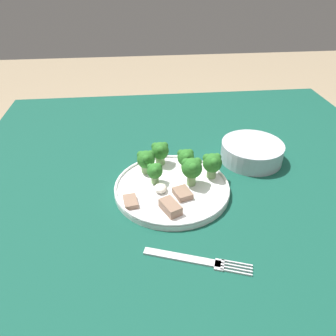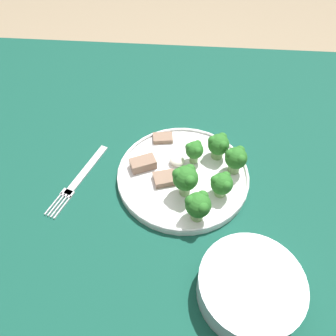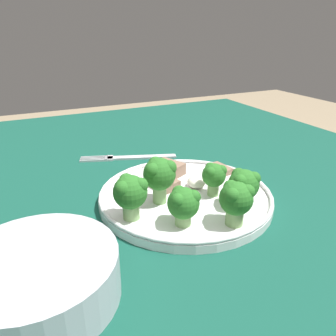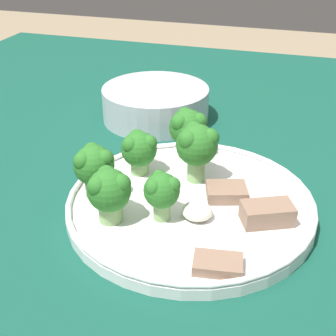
# 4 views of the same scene
# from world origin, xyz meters

# --- Properties ---
(table) EXTENTS (1.23, 1.13, 0.75)m
(table) POSITION_xyz_m (0.00, 0.00, 0.66)
(table) COLOR #114738
(table) RESTS_ON ground_plane
(dinner_plate) EXTENTS (0.26, 0.26, 0.02)m
(dinner_plate) POSITION_xyz_m (-0.01, -0.06, 0.75)
(dinner_plate) COLOR white
(dinner_plate) RESTS_ON table
(fork) EXTENTS (0.08, 0.19, 0.00)m
(fork) POSITION_xyz_m (0.19, -0.04, 0.75)
(fork) COLOR silver
(fork) RESTS_ON table
(cream_bowl) EXTENTS (0.16, 0.16, 0.05)m
(cream_bowl) POSITION_xyz_m (-0.13, 0.16, 0.77)
(cream_bowl) COLOR #B7BCC6
(cream_bowl) RESTS_ON table
(broccoli_floret_near_rim_left) EXTENTS (0.05, 0.05, 0.07)m
(broccoli_floret_near_rim_left) POSITION_xyz_m (-0.02, -0.01, 0.80)
(broccoli_floret_near_rim_left) COLOR #7FA866
(broccoli_floret_near_rim_left) RESTS_ON dinner_plate
(broccoli_floret_center_left) EXTENTS (0.05, 0.04, 0.06)m
(broccoli_floret_center_left) POSITION_xyz_m (-0.04, 0.04, 0.80)
(broccoli_floret_center_left) COLOR #7FA866
(broccoli_floret_center_left) RESTS_ON dinner_plate
(broccoli_floret_back_left) EXTENTS (0.04, 0.04, 0.05)m
(broccoli_floret_back_left) POSITION_xyz_m (-0.03, -0.09, 0.79)
(broccoli_floret_back_left) COLOR #7FA866
(broccoli_floret_back_left) RESTS_ON dinner_plate
(broccoli_floret_front_left) EXTENTS (0.04, 0.04, 0.06)m
(broccoli_floret_front_left) POSITION_xyz_m (-0.08, -0.11, 0.79)
(broccoli_floret_front_left) COLOR #7FA866
(broccoli_floret_front_left) RESTS_ON dinner_plate
(broccoli_floret_center_back) EXTENTS (0.04, 0.04, 0.06)m
(broccoli_floret_center_back) POSITION_xyz_m (-0.11, -0.08, 0.79)
(broccoli_floret_center_back) COLOR #7FA866
(broccoli_floret_center_back) RESTS_ON dinner_plate
(broccoli_floret_mid_cluster) EXTENTS (0.04, 0.04, 0.05)m
(broccoli_floret_mid_cluster) POSITION_xyz_m (-0.09, -0.02, 0.79)
(broccoli_floret_mid_cluster) COLOR #7FA866
(broccoli_floret_mid_cluster) RESTS_ON dinner_plate
(meat_slice_front_slice) EXTENTS (0.06, 0.05, 0.02)m
(meat_slice_front_slice) POSITION_xyz_m (0.07, -0.07, 0.77)
(meat_slice_front_slice) COLOR #846651
(meat_slice_front_slice) RESTS_ON dinner_plate
(meat_slice_middle_slice) EXTENTS (0.05, 0.04, 0.01)m
(meat_slice_middle_slice) POSITION_xyz_m (0.02, -0.04, 0.76)
(meat_slice_middle_slice) COLOR #846651
(meat_slice_middle_slice) RESTS_ON dinner_plate
(meat_slice_rear_slice) EXTENTS (0.05, 0.03, 0.01)m
(meat_slice_rear_slice) POSITION_xyz_m (0.03, -0.15, 0.76)
(meat_slice_rear_slice) COLOR #846651
(meat_slice_rear_slice) RESTS_ON dinner_plate
(sauce_dollop) EXTENTS (0.03, 0.03, 0.02)m
(sauce_dollop) POSITION_xyz_m (0.00, -0.08, 0.77)
(sauce_dollop) COLOR silver
(sauce_dollop) RESTS_ON dinner_plate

